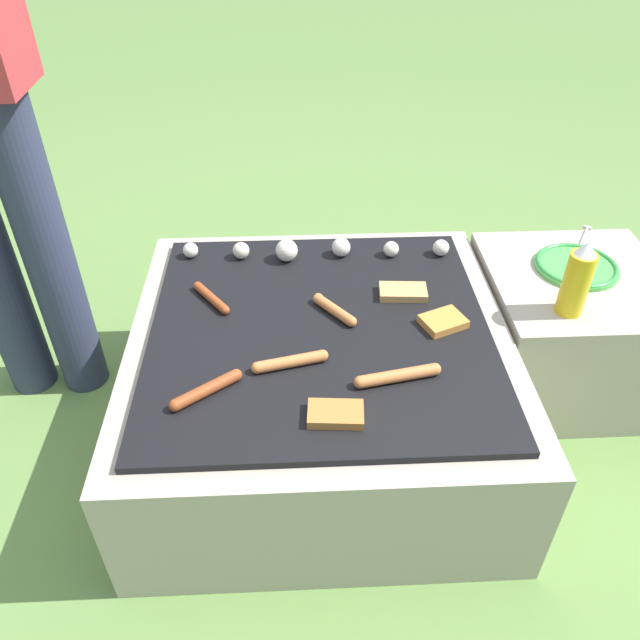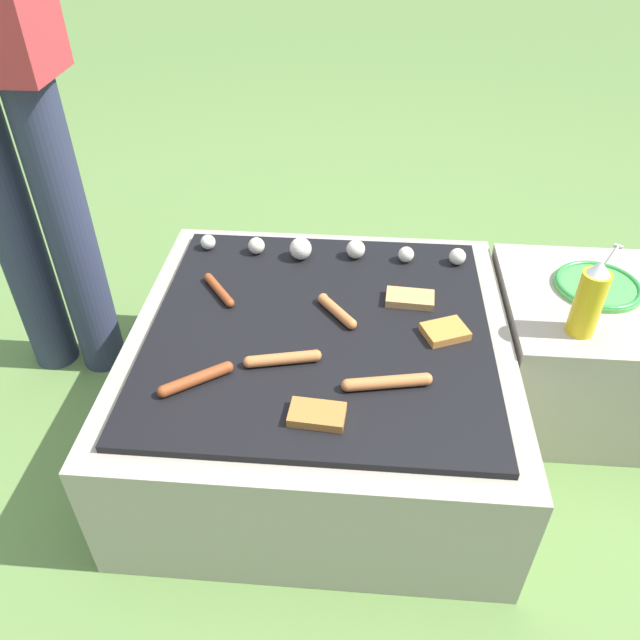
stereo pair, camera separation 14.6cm
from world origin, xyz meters
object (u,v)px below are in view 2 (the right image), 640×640
(sausage_front_center, at_px, (387,382))
(plate_colorful, at_px, (598,285))
(condiment_bottle, at_px, (589,300))
(fork_utensil, at_px, (610,258))

(sausage_front_center, height_order, plate_colorful, sausage_front_center)
(plate_colorful, bearing_deg, sausage_front_center, -143.22)
(condiment_bottle, xyz_separation_m, fork_utensil, (0.16, 0.32, -0.09))
(sausage_front_center, distance_m, plate_colorful, 0.67)
(plate_colorful, relative_size, condiment_bottle, 1.11)
(plate_colorful, height_order, condiment_bottle, condiment_bottle)
(fork_utensil, bearing_deg, sausage_front_center, -138.32)
(condiment_bottle, distance_m, fork_utensil, 0.37)
(plate_colorful, height_order, fork_utensil, plate_colorful)
(plate_colorful, distance_m, fork_utensil, 0.16)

